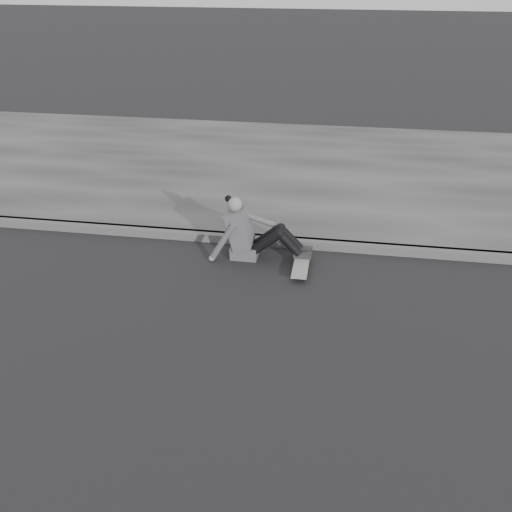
{
  "coord_description": "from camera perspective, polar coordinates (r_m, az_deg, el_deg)",
  "views": [
    {
      "loc": [
        1.06,
        -4.64,
        3.73
      ],
      "look_at": [
        0.11,
        1.28,
        0.5
      ],
      "focal_mm": 40.0,
      "sensor_mm": 36.0,
      "label": 1
    }
  ],
  "objects": [
    {
      "name": "seated_woman",
      "position": [
        7.7,
        -0.66,
        2.34
      ],
      "size": [
        1.38,
        0.46,
        0.88
      ],
      "color": "#4F4F51",
      "rests_on": "ground"
    },
    {
      "name": "curb",
      "position": [
        8.17,
        0.68,
        1.59
      ],
      "size": [
        24.0,
        0.16,
        0.12
      ],
      "primitive_type": "cube",
      "color": "#515151",
      "rests_on": "ground"
    },
    {
      "name": "sidewalk",
      "position": [
        10.93,
        3.06,
        8.62
      ],
      "size": [
        24.0,
        6.0,
        0.12
      ],
      "primitive_type": "cube",
      "color": "#3E3E3E",
      "rests_on": "ground"
    },
    {
      "name": "ground",
      "position": [
        6.05,
        -3.0,
        -9.83
      ],
      "size": [
        80.0,
        80.0,
        0.0
      ],
      "primitive_type": "plane",
      "color": "black",
      "rests_on": "ground"
    },
    {
      "name": "skateboard",
      "position": [
        7.54,
        4.54,
        -0.85
      ],
      "size": [
        0.2,
        0.78,
        0.09
      ],
      "color": "gray",
      "rests_on": "ground"
    }
  ]
}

